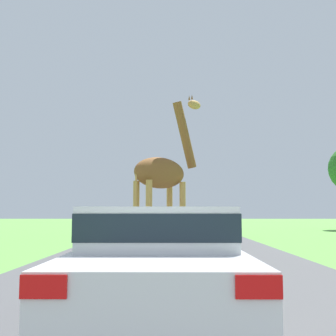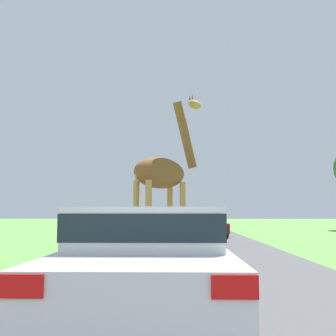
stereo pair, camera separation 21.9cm
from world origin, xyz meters
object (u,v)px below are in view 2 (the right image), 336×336
at_px(car_queue_left, 131,224).
at_px(car_far_ahead, 129,221).
at_px(car_lead_maroon, 148,264).
at_px(car_rear_follower, 200,221).
at_px(giraffe_near_road, 163,177).
at_px(car_queue_right, 209,225).
at_px(car_verge_right, 191,226).

distance_m(car_queue_left, car_far_ahead, 5.31).
bearing_deg(car_lead_maroon, car_rear_follower, 85.57).
distance_m(car_lead_maroon, car_rear_follower, 25.51).
height_order(giraffe_near_road, car_far_ahead, giraffe_near_road).
bearing_deg(giraffe_near_road, car_queue_right, 127.12).
xyz_separation_m(car_queue_right, car_far_ahead, (-4.91, 3.21, 0.15)).
relative_size(giraffe_near_road, car_queue_right, 1.33).
xyz_separation_m(car_lead_maroon, car_queue_left, (-2.10, 16.80, -0.03)).
height_order(giraffe_near_road, car_queue_left, giraffe_near_road).
xyz_separation_m(car_far_ahead, car_rear_follower, (4.77, 3.36, -0.07)).
relative_size(giraffe_near_road, car_queue_left, 1.25).
height_order(car_lead_maroon, car_queue_left, car_lead_maroon).
height_order(car_queue_right, car_rear_follower, car_rear_follower).
bearing_deg(car_far_ahead, car_verge_right, -67.33).
xyz_separation_m(car_queue_left, car_far_ahead, (-0.70, 5.27, 0.04)).
distance_m(car_queue_right, car_rear_follower, 6.57).
height_order(giraffe_near_road, car_rear_follower, giraffe_near_road).
bearing_deg(car_verge_right, car_lead_maroon, -94.01).
relative_size(car_queue_right, car_rear_follower, 0.91).
distance_m(car_lead_maroon, car_queue_left, 16.93).
bearing_deg(car_rear_follower, car_queue_left, -115.24).
distance_m(giraffe_near_road, car_rear_follower, 17.72).
relative_size(giraffe_near_road, car_rear_follower, 1.20).
xyz_separation_m(car_lead_maroon, car_verge_right, (0.92, 13.16, -0.01)).
height_order(car_queue_right, car_queue_left, car_queue_left).
relative_size(giraffe_near_road, car_far_ahead, 1.26).
bearing_deg(car_lead_maroon, car_queue_left, 97.11).
bearing_deg(giraffe_near_road, car_queue_left, 151.21).
distance_m(car_verge_right, car_rear_follower, 12.32).
bearing_deg(giraffe_near_road, car_lead_maroon, -40.77).
xyz_separation_m(car_queue_left, car_verge_right, (3.02, -3.64, 0.02)).
bearing_deg(car_queue_left, car_queue_right, 26.06).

